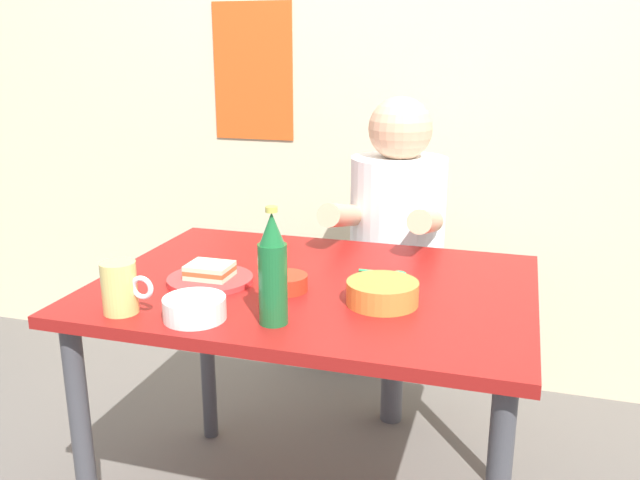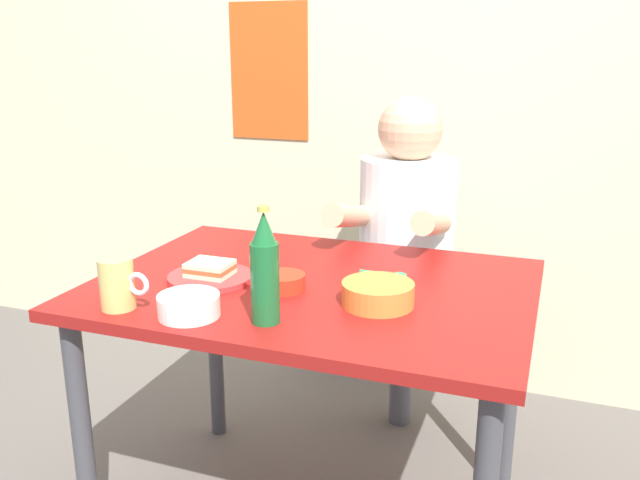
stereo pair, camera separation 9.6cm
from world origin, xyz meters
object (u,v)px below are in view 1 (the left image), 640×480
object	(u,v)px
sandwich	(210,270)
soup_bowl_orange	(382,292)
beer_mug	(120,288)
person_seated	(397,219)
stool	(394,331)
plate_orange	(210,280)
dining_table	(314,316)
beer_bottle	(273,272)

from	to	relation	value
sandwich	soup_bowl_orange	xyz separation A→B (m)	(0.45, -0.02, -0.00)
beer_mug	person_seated	bearing A→B (deg)	63.93
soup_bowl_orange	stool	bearing A→B (deg)	97.66
stool	plate_orange	bearing A→B (deg)	-116.82
stool	sandwich	size ratio (longest dim) A/B	4.09
dining_table	beer_mug	xyz separation A→B (m)	(-0.36, -0.32, 0.15)
plate_orange	soup_bowl_orange	distance (m)	0.45
sandwich	beer_bottle	distance (m)	0.33
dining_table	soup_bowl_orange	xyz separation A→B (m)	(0.20, -0.09, 0.12)
beer_bottle	plate_orange	bearing A→B (deg)	141.30
stool	beer_bottle	world-z (taller)	beer_bottle
beer_mug	soup_bowl_orange	distance (m)	0.60
sandwich	dining_table	bearing A→B (deg)	16.05
stool	sandwich	world-z (taller)	sandwich
person_seated	beer_mug	distance (m)	1.04
dining_table	beer_mug	distance (m)	0.50
beer_mug	beer_bottle	distance (m)	0.36
plate_orange	soup_bowl_orange	xyz separation A→B (m)	(0.45, -0.02, 0.02)
person_seated	soup_bowl_orange	bearing A→B (deg)	-82.22
plate_orange	soup_bowl_orange	world-z (taller)	soup_bowl_orange
stool	person_seated	size ratio (longest dim) A/B	0.63
plate_orange	beer_bottle	bearing A→B (deg)	-38.70
person_seated	plate_orange	world-z (taller)	person_seated
sandwich	stool	bearing A→B (deg)	63.18
stool	sandwich	distance (m)	0.90
dining_table	beer_bottle	size ratio (longest dim) A/B	4.20
person_seated	beer_mug	size ratio (longest dim) A/B	5.71
dining_table	stool	xyz separation A→B (m)	(0.10, 0.63, -0.30)
stool	person_seated	distance (m)	0.42
stool	soup_bowl_orange	xyz separation A→B (m)	(0.10, -0.72, 0.42)
dining_table	sandwich	distance (m)	0.30
soup_bowl_orange	beer_mug	bearing A→B (deg)	-158.00
person_seated	soup_bowl_orange	size ratio (longest dim) A/B	4.23
stool	beer_mug	distance (m)	1.14
dining_table	sandwich	world-z (taller)	sandwich
beer_mug	beer_bottle	world-z (taller)	beer_bottle
sandwich	plate_orange	bearing A→B (deg)	0.00
dining_table	stool	world-z (taller)	dining_table
person_seated	plate_orange	xyz separation A→B (m)	(-0.36, -0.69, -0.02)
stool	plate_orange	size ratio (longest dim) A/B	2.05
beer_bottle	soup_bowl_orange	world-z (taller)	beer_bottle
beer_mug	dining_table	bearing A→B (deg)	41.45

